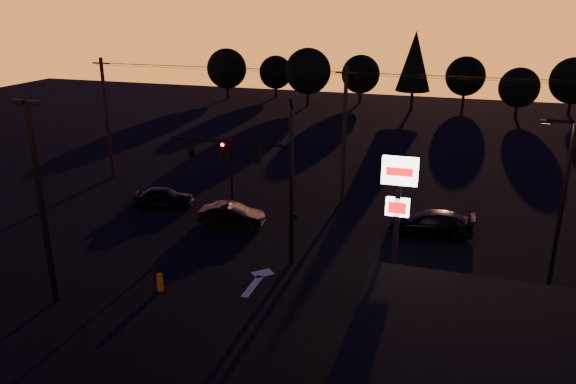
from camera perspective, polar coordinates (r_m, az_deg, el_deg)
name	(u,v)px	position (r m, az deg, el deg)	size (l,w,h in m)	color
ground	(235,295)	(26.54, -5.42, -10.34)	(120.00, 120.00, 0.00)	black
lane_arrow	(258,280)	(27.72, -3.11, -8.90)	(1.20, 3.10, 0.01)	beige
traffic_signal_mast	(261,169)	(28.07, -2.76, 2.36)	(6.79, 0.52, 8.58)	black
secondary_signal	(231,162)	(37.09, -5.82, 3.09)	(0.30, 0.31, 4.35)	black
parking_lot_light	(40,191)	(25.95, -23.92, 0.06)	(1.25, 0.30, 9.14)	black
pylon_sign	(398,200)	(24.19, 11.11, -0.81)	(1.50, 0.28, 6.80)	black
streetlight	(561,197)	(28.41, 26.01, -0.49)	(1.55, 0.35, 8.00)	black
utility_pole_0	(107,118)	(44.16, -17.92, 7.15)	(1.40, 0.26, 9.00)	black
utility_pole_1	(344,135)	(36.91, 5.74, 5.79)	(1.40, 0.26, 9.00)	black
power_wires	(346,73)	(36.22, 5.95, 11.93)	(36.00, 1.22, 0.07)	black
bollard	(160,282)	(27.27, -12.88, -8.91)	(0.28, 0.28, 0.84)	orange
tree_0	(227,69)	(78.29, -6.24, 12.36)	(5.36, 5.36, 6.74)	black
tree_1	(276,72)	(78.98, -1.25, 12.06)	(4.54, 4.54, 5.71)	black
tree_2	(308,71)	(72.36, 2.04, 12.16)	(5.77, 5.78, 7.26)	black
tree_3	(361,74)	(74.97, 7.40, 11.78)	(4.95, 4.95, 6.22)	black
tree_4	(414,61)	(70.84, 12.73, 12.85)	(4.18, 4.18, 9.50)	black
tree_5	(465,76)	(75.76, 17.57, 11.15)	(4.95, 4.95, 6.22)	black
tree_6	(519,88)	(70.09, 22.43, 9.77)	(4.54, 4.54, 5.71)	black
tree_7	(574,81)	(73.68, 27.03, 10.03)	(5.36, 5.36, 6.74)	black
car_left	(164,197)	(37.71, -12.50, -0.51)	(1.57, 3.89, 1.33)	black
car_mid	(232,214)	(34.08, -5.72, -2.29)	(1.37, 3.94, 1.30)	black
car_right	(430,223)	(33.49, 14.26, -3.08)	(2.00, 4.92, 1.43)	black
suv_parked	(489,339)	(23.35, 19.70, -13.86)	(2.41, 5.22, 1.45)	black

